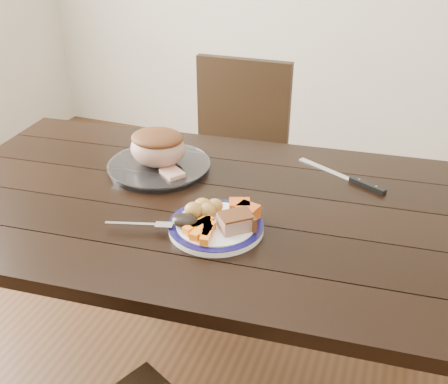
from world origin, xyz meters
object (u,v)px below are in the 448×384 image
(chair_far, at_px, (235,157))
(pork_slice, at_px, (235,222))
(fork, at_px, (144,225))
(carving_knife, at_px, (356,181))
(serving_platter, at_px, (159,167))
(dinner_plate, at_px, (216,227))
(roast_joint, at_px, (158,148))
(dining_table, at_px, (201,225))

(chair_far, distance_m, pork_slice, 0.96)
(pork_slice, height_order, fork, pork_slice)
(carving_knife, bearing_deg, chair_far, 166.67)
(serving_platter, relative_size, carving_knife, 1.08)
(fork, xyz_separation_m, carving_knife, (0.48, 0.47, -0.01))
(dinner_plate, height_order, serving_platter, serving_platter)
(dinner_plate, xyz_separation_m, pork_slice, (0.06, -0.00, 0.03))
(chair_far, bearing_deg, roast_joint, 84.34)
(dinner_plate, distance_m, carving_knife, 0.50)
(pork_slice, bearing_deg, carving_knife, 57.55)
(pork_slice, bearing_deg, serving_platter, 144.00)
(serving_platter, distance_m, pork_slice, 0.44)
(fork, bearing_deg, serving_platter, 94.00)
(dining_table, height_order, dinner_plate, dinner_plate)
(dinner_plate, xyz_separation_m, serving_platter, (-0.30, 0.25, 0.00))
(dining_table, relative_size, fork, 9.64)
(carving_knife, bearing_deg, roast_joint, -140.48)
(chair_far, relative_size, serving_platter, 2.91)
(dinner_plate, bearing_deg, carving_knife, 51.84)
(dining_table, xyz_separation_m, pork_slice, (0.16, -0.13, 0.13))
(fork, bearing_deg, carving_knife, 27.00)
(chair_far, distance_m, fork, 0.98)
(dinner_plate, bearing_deg, serving_platter, 139.76)
(dinner_plate, distance_m, pork_slice, 0.06)
(pork_slice, bearing_deg, dining_table, 139.30)
(fork, distance_m, roast_joint, 0.36)
(dining_table, distance_m, dinner_plate, 0.19)
(serving_platter, xyz_separation_m, roast_joint, (0.00, -0.00, 0.07))
(carving_knife, bearing_deg, dining_table, -120.53)
(serving_platter, xyz_separation_m, fork, (0.13, -0.33, 0.01))
(dining_table, bearing_deg, pork_slice, -40.70)
(roast_joint, xyz_separation_m, carving_knife, (0.61, 0.14, -0.07))
(chair_far, distance_m, carving_knife, 0.78)
(serving_platter, bearing_deg, dinner_plate, -40.24)
(dining_table, height_order, chair_far, chair_far)
(serving_platter, bearing_deg, carving_knife, 12.81)
(dining_table, bearing_deg, fork, -109.23)
(pork_slice, distance_m, roast_joint, 0.44)
(serving_platter, bearing_deg, dining_table, -31.90)
(dining_table, height_order, pork_slice, pork_slice)
(fork, height_order, carving_knife, fork)
(dining_table, relative_size, serving_platter, 5.28)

